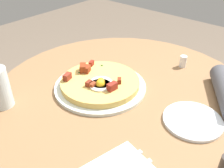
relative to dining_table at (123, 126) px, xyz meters
The scene contains 6 objects.
dining_table is the anchor object (origin of this frame).
pizza_plate 0.20m from the dining_table, 122.38° to the left, with size 0.33×0.33×0.01m, color silver.
breakfast_pizza 0.22m from the dining_table, 123.40° to the left, with size 0.29×0.29×0.05m.
bread_plate 0.32m from the dining_table, 90.50° to the right, with size 0.18×0.18×0.01m, color white.
fork 0.40m from the dining_table, 145.69° to the right, with size 0.18×0.01×0.01m, color silver.
salt_shaker 0.37m from the dining_table, 15.32° to the right, with size 0.03×0.03×0.05m, color white.
Camera 1 is at (-0.60, -0.46, 1.27)m, focal length 40.31 mm.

